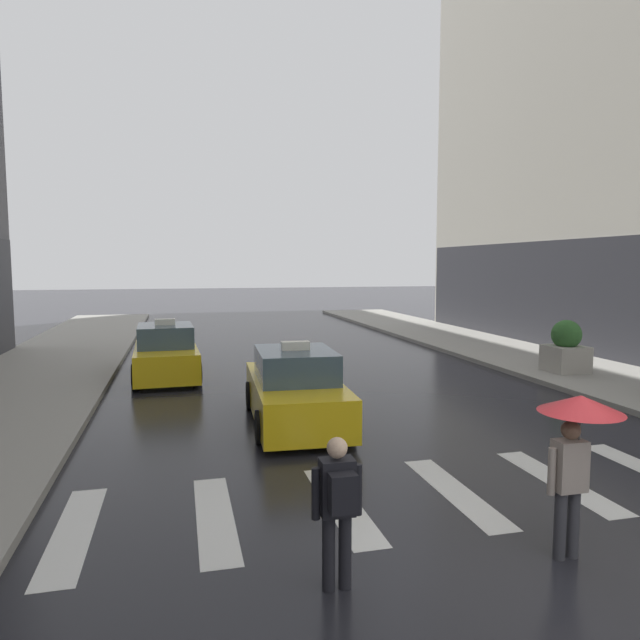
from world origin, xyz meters
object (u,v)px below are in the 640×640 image
taxi_lead (295,390)px  planter_mid_block (566,348)px  taxi_second (166,354)px  pedestrian_with_umbrella (576,432)px  pedestrian_with_backpack (338,502)px

taxi_lead → planter_mid_block: taxi_lead is taller
taxi_second → pedestrian_with_umbrella: size_ratio=2.37×
taxi_second → pedestrian_with_backpack: bearing=-80.8°
taxi_lead → taxi_second: bearing=115.6°
planter_mid_block → taxi_second: bearing=166.7°
taxi_lead → pedestrian_with_umbrella: pedestrian_with_umbrella is taller
taxi_second → pedestrian_with_backpack: taxi_second is taller
pedestrian_with_backpack → pedestrian_with_umbrella: bearing=0.1°
taxi_lead → pedestrian_with_backpack: (-0.84, -6.40, 0.25)m
taxi_second → pedestrian_with_umbrella: (4.86, -12.33, 0.79)m
planter_mid_block → taxi_lead: bearing=-161.3°
taxi_second → pedestrian_with_umbrella: pedestrian_with_umbrella is taller
pedestrian_with_umbrella → pedestrian_with_backpack: bearing=-179.9°
taxi_lead → pedestrian_with_backpack: bearing=-97.4°
taxi_lead → taxi_second: (-2.84, 5.93, 0.00)m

